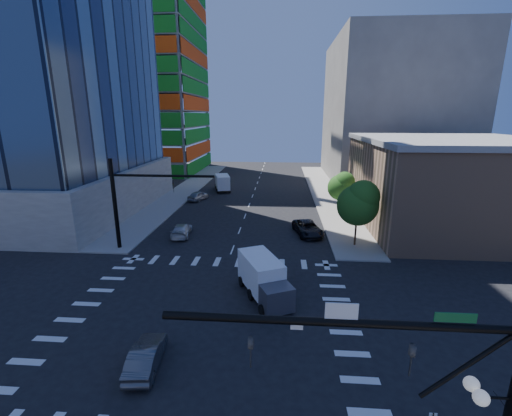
{
  "coord_description": "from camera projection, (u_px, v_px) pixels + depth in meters",
  "views": [
    {
      "loc": [
        4.79,
        -19.92,
        13.05
      ],
      "look_at": [
        2.69,
        8.0,
        5.5
      ],
      "focal_mm": 24.0,
      "sensor_mm": 36.0,
      "label": 1
    }
  ],
  "objects": [
    {
      "name": "car_nb_far",
      "position": [
        308.0,
        228.0,
        38.75
      ],
      "size": [
        3.67,
        5.87,
        1.51
      ],
      "primitive_type": "imported",
      "rotation": [
        0.0,
        0.0,
        0.23
      ],
      "color": "black",
      "rests_on": "ground"
    },
    {
      "name": "car_sb_mid",
      "position": [
        198.0,
        196.0,
        54.6
      ],
      "size": [
        3.01,
        4.66,
        1.48
      ],
      "primitive_type": "imported",
      "rotation": [
        0.0,
        0.0,
        2.82
      ],
      "color": "#A9AAB1",
      "rests_on": "ground"
    },
    {
      "name": "road_markings",
      "position": [
        207.0,
        317.0,
        22.92
      ],
      "size": [
        20.0,
        20.0,
        0.01
      ],
      "primitive_type": "cube",
      "color": "silver",
      "rests_on": "ground"
    },
    {
      "name": "construction_building",
      "position": [
        142.0,
        64.0,
        78.12
      ],
      "size": [
        25.16,
        34.5,
        70.6
      ],
      "color": "slate",
      "rests_on": "ground"
    },
    {
      "name": "sidewalk_nw",
      "position": [
        186.0,
        190.0,
        62.32
      ],
      "size": [
        5.0,
        60.0,
        0.15
      ],
      "primitive_type": "cube",
      "color": "gray",
      "rests_on": "ground"
    },
    {
      "name": "box_truck_near",
      "position": [
        265.0,
        282.0,
        24.99
      ],
      "size": [
        4.46,
        6.01,
        2.9
      ],
      "rotation": [
        0.0,
        0.0,
        0.43
      ],
      "color": "black",
      "rests_on": "ground"
    },
    {
      "name": "sidewalk_ne",
      "position": [
        325.0,
        192.0,
        60.51
      ],
      "size": [
        5.0,
        60.0,
        0.15
      ],
      "primitive_type": "cube",
      "color": "gray",
      "rests_on": "ground"
    },
    {
      "name": "commercial_building",
      "position": [
        450.0,
        183.0,
        40.91
      ],
      "size": [
        20.5,
        22.5,
        10.6
      ],
      "color": "tan",
      "rests_on": "ground"
    },
    {
      "name": "tree_north",
      "position": [
        342.0,
        186.0,
        45.89
      ],
      "size": [
        3.54,
        3.52,
        5.78
      ],
      "color": "#382316",
      "rests_on": "sidewalk_ne"
    },
    {
      "name": "car_sb_cross",
      "position": [
        146.0,
        356.0,
        18.25
      ],
      "size": [
        1.82,
        4.16,
        1.33
      ],
      "primitive_type": "imported",
      "rotation": [
        0.0,
        0.0,
        3.25
      ],
      "color": "#4C4D51",
      "rests_on": "ground"
    },
    {
      "name": "ground",
      "position": [
        207.0,
        317.0,
        22.92
      ],
      "size": [
        160.0,
        160.0,
        0.0
      ],
      "primitive_type": "plane",
      "color": "black",
      "rests_on": "ground"
    },
    {
      "name": "signal_mast_se",
      "position": [
        480.0,
        407.0,
        9.78
      ],
      "size": [
        10.51,
        2.48,
        9.0
      ],
      "color": "black",
      "rests_on": "sidewalk_se"
    },
    {
      "name": "signal_mast_nw",
      "position": [
        129.0,
        196.0,
        33.29
      ],
      "size": [
        10.2,
        0.4,
        9.0
      ],
      "color": "black",
      "rests_on": "sidewalk_nw"
    },
    {
      "name": "tree_south",
      "position": [
        359.0,
        202.0,
        34.17
      ],
      "size": [
        4.16,
        4.16,
        6.82
      ],
      "color": "#382316",
      "rests_on": "sidewalk_ne"
    },
    {
      "name": "bg_building_ne",
      "position": [
        391.0,
        111.0,
        70.28
      ],
      "size": [
        24.0,
        30.0,
        28.0
      ],
      "primitive_type": "cube",
      "color": "slate",
      "rests_on": "ground"
    },
    {
      "name": "car_sb_near",
      "position": [
        182.0,
        230.0,
        38.4
      ],
      "size": [
        2.44,
        4.89,
        1.36
      ],
      "primitive_type": "imported",
      "rotation": [
        0.0,
        0.0,
        3.26
      ],
      "color": "silver",
      "rests_on": "ground"
    },
    {
      "name": "box_truck_far",
      "position": [
        222.0,
        183.0,
        61.68
      ],
      "size": [
        3.75,
        6.0,
        2.92
      ],
      "rotation": [
        0.0,
        0.0,
        3.41
      ],
      "color": "black",
      "rests_on": "ground"
    }
  ]
}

